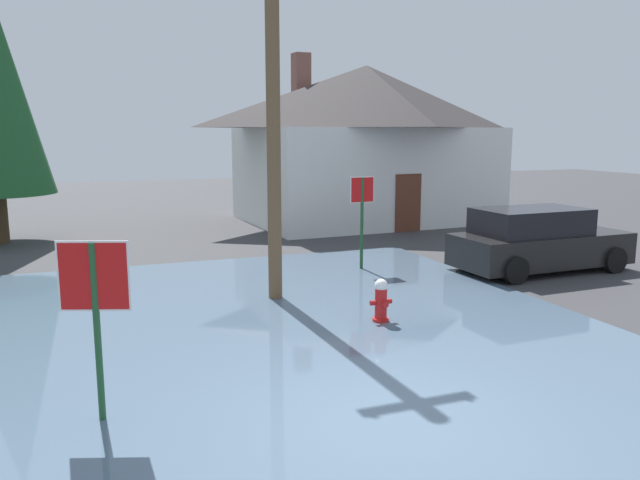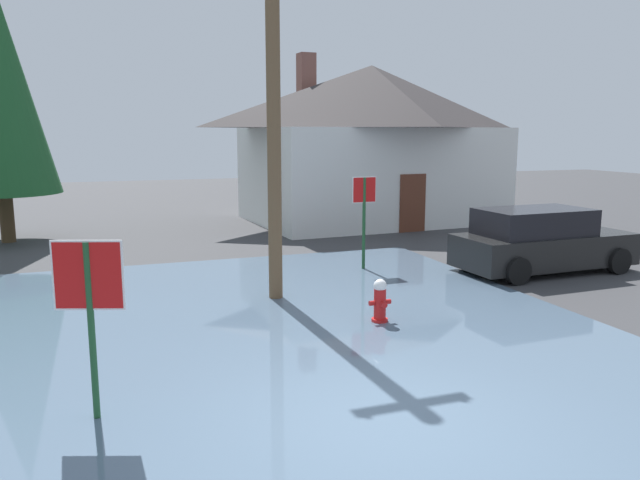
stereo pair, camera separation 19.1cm
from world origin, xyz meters
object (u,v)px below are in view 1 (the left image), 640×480
object	(u,v)px
stop_sign_near	(95,294)
stop_sign_far	(362,205)
parked_car	(538,241)
house	(366,141)
fire_hydrant	(381,302)
utility_pole	(273,89)

from	to	relation	value
stop_sign_near	stop_sign_far	xyz separation A→B (m)	(6.31, 6.47, 0.07)
parked_car	stop_sign_far	bearing A→B (deg)	158.31
house	stop_sign_near	bearing A→B (deg)	-124.76
stop_sign_near	house	world-z (taller)	house
stop_sign_far	house	size ratio (longest dim) A/B	0.23
parked_car	fire_hydrant	bearing A→B (deg)	-155.53
house	utility_pole	bearing A→B (deg)	-123.45
utility_pole	parked_car	bearing A→B (deg)	2.49
utility_pole	parked_car	size ratio (longest dim) A/B	1.82
fire_hydrant	stop_sign_far	world-z (taller)	stop_sign_far
stop_sign_near	stop_sign_far	world-z (taller)	stop_sign_far
stop_sign_near	stop_sign_far	bearing A→B (deg)	45.73
stop_sign_far	house	bearing A→B (deg)	64.75
fire_hydrant	utility_pole	world-z (taller)	utility_pole
stop_sign_near	fire_hydrant	world-z (taller)	stop_sign_near
fire_hydrant	house	bearing A→B (deg)	66.51
fire_hydrant	utility_pole	size ratio (longest dim) A/B	0.10
utility_pole	house	bearing A→B (deg)	56.55
stop_sign_far	parked_car	distance (m)	4.45
stop_sign_far	utility_pole	bearing A→B (deg)	-145.76
stop_sign_far	parked_car	bearing A→B (deg)	-21.69
house	parked_car	size ratio (longest dim) A/B	2.22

